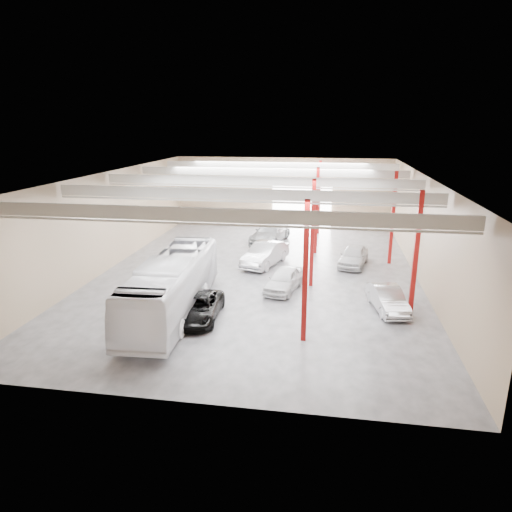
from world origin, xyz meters
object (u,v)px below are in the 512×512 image
(car_row_c, at_px, (270,233))
(car_right_near, at_px, (388,299))
(car_right_far, at_px, (354,256))
(car_row_a, at_px, (284,279))
(black_sedan, at_px, (199,308))
(coach_bus, at_px, (173,285))
(car_row_b, at_px, (265,254))

(car_row_c, height_order, car_right_near, car_row_c)
(car_right_near, distance_m, car_right_far, 8.59)
(car_row_a, bearing_deg, black_sedan, -116.33)
(coach_bus, bearing_deg, black_sedan, -23.80)
(coach_bus, relative_size, car_right_far, 2.65)
(black_sedan, relative_size, car_row_c, 0.80)
(car_right_near, bearing_deg, car_row_b, 125.77)
(car_right_near, bearing_deg, coach_bus, 179.21)
(car_row_a, bearing_deg, car_row_b, 122.84)
(black_sedan, xyz_separation_m, car_right_near, (10.30, 2.88, 0.03))
(car_row_b, xyz_separation_m, car_row_c, (-0.52, 6.97, 0.00))
(car_right_far, bearing_deg, car_row_c, 151.95)
(black_sedan, xyz_separation_m, car_row_c, (1.65, 17.37, 0.20))
(car_right_far, bearing_deg, car_right_near, -67.26)
(car_row_b, relative_size, car_right_near, 1.24)
(black_sedan, bearing_deg, car_row_b, 75.61)
(coach_bus, xyz_separation_m, car_right_far, (10.40, 10.70, -0.88))
(car_right_near, height_order, car_right_far, car_right_far)
(car_row_c, bearing_deg, car_row_a, -66.09)
(black_sedan, xyz_separation_m, car_row_a, (4.13, 5.20, 0.07))
(coach_bus, distance_m, black_sedan, 2.02)
(black_sedan, height_order, car_row_c, car_row_c)
(car_right_far, bearing_deg, black_sedan, -115.34)
(car_right_near, bearing_deg, car_row_c, 109.37)
(black_sedan, height_order, car_right_near, car_right_near)
(black_sedan, bearing_deg, car_row_c, 81.97)
(car_row_a, height_order, car_right_far, car_right_far)
(car_right_near, xyz_separation_m, car_right_far, (-1.55, 8.45, 0.07))
(car_row_b, bearing_deg, black_sedan, -84.47)
(car_right_near, bearing_deg, car_right_far, 88.92)
(car_row_a, xyz_separation_m, car_row_c, (-2.48, 12.17, 0.13))
(black_sedan, distance_m, car_right_far, 14.31)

